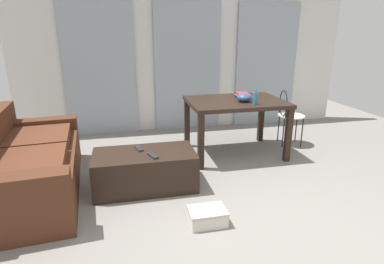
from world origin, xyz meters
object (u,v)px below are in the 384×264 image
object	(u,v)px
coffee_table	(145,170)
book_stack	(244,96)
tv_remote_secondary	(153,156)
shoebox	(207,216)
bottle_near	(255,98)
bowl	(244,98)
tv_remote_primary	(139,148)
wire_chair	(287,111)
couch	(25,166)
craft_table	(235,107)

from	to	relation	value
coffee_table	book_stack	distance (m)	1.77
tv_remote_secondary	shoebox	bearing A→B (deg)	-79.69
shoebox	bottle_near	bearing A→B (deg)	52.76
bowl	tv_remote_primary	xyz separation A→B (m)	(-1.37, -0.50, -0.39)
wire_chair	shoebox	xyz separation A→B (m)	(-1.65, -1.70, -0.43)
couch	bottle_near	xyz separation A→B (m)	(2.59, 0.29, 0.51)
bowl	couch	bearing A→B (deg)	-169.28
coffee_table	wire_chair	world-z (taller)	wire_chair
couch	craft_table	distance (m)	2.54
wire_chair	couch	bearing A→B (deg)	-166.98
tv_remote_primary	tv_remote_secondary	size ratio (longest dim) A/B	1.01
bottle_near	tv_remote_secondary	xyz separation A→B (m)	(-1.32, -0.56, -0.41)
bowl	tv_remote_secondary	size ratio (longest dim) A/B	1.08
couch	craft_table	world-z (taller)	couch
wire_chair	tv_remote_secondary	bearing A→B (deg)	-153.23
bowl	shoebox	xyz separation A→B (m)	(-0.86, -1.41, -0.73)
craft_table	bottle_near	bearing A→B (deg)	-65.25
couch	tv_remote_secondary	xyz separation A→B (m)	(1.27, -0.27, 0.10)
bottle_near	tv_remote_primary	world-z (taller)	bottle_near
coffee_table	tv_remote_primary	size ratio (longest dim) A/B	6.13
book_stack	tv_remote_secondary	bearing A→B (deg)	-143.32
couch	coffee_table	world-z (taller)	couch
coffee_table	shoebox	distance (m)	0.93
craft_table	book_stack	world-z (taller)	book_stack
bottle_near	tv_remote_primary	xyz separation A→B (m)	(-1.44, -0.32, -0.41)
coffee_table	book_stack	xyz separation A→B (m)	(1.43, 0.88, 0.57)
couch	coffee_table	distance (m)	1.21
wire_chair	tv_remote_primary	xyz separation A→B (m)	(-2.17, -0.79, -0.10)
book_stack	shoebox	xyz separation A→B (m)	(-0.96, -1.67, -0.70)
couch	tv_remote_primary	xyz separation A→B (m)	(1.15, -0.03, 0.10)
bottle_near	shoebox	xyz separation A→B (m)	(-0.93, -1.22, -0.75)
tv_remote_primary	bottle_near	bearing A→B (deg)	-2.01
tv_remote_primary	shoebox	xyz separation A→B (m)	(0.52, -0.90, -0.34)
coffee_table	bottle_near	distance (m)	1.59
shoebox	book_stack	bearing A→B (deg)	60.18
wire_chair	tv_remote_primary	size ratio (longest dim) A/B	4.69
coffee_table	craft_table	xyz separation A→B (m)	(1.26, 0.73, 0.45)
bowl	bottle_near	bearing A→B (deg)	-69.45
craft_table	bowl	xyz separation A→B (m)	(0.07, -0.11, 0.15)
wire_chair	tv_remote_secondary	size ratio (longest dim) A/B	4.74
couch	shoebox	size ratio (longest dim) A/B	6.06
bottle_near	tv_remote_secondary	bearing A→B (deg)	-157.17
coffee_table	tv_remote_secondary	distance (m)	0.26
tv_remote_secondary	craft_table	bearing A→B (deg)	15.55
wire_chair	bowl	size ratio (longest dim) A/B	4.40
coffee_table	tv_remote_primary	distance (m)	0.24
craft_table	tv_remote_secondary	distance (m)	1.48
coffee_table	wire_chair	size ratio (longest dim) A/B	1.31
craft_table	tv_remote_primary	bearing A→B (deg)	-154.81
tv_remote_primary	book_stack	bearing A→B (deg)	13.09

